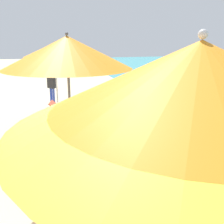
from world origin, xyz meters
TOP-DOWN VIEW (x-y plane):
  - umbrella_nearest at (0.14, 0.03)m, footprint 2.40×2.40m
  - umbrella_second at (-0.32, 3.63)m, footprint 2.39×2.39m
  - lounger_second_shoreside at (0.17, 4.54)m, footprint 1.51×0.64m
  - lounger_second_inland at (0.11, 2.43)m, footprint 1.19×0.68m
  - umbrella_farthest at (-0.35, 7.76)m, footprint 2.03×2.03m
  - lounger_farthest_shoreside at (0.07, 8.88)m, footprint 1.55×0.99m
  - person_walking_mid at (-0.43, 10.65)m, footprint 0.40×0.42m
  - cooler_box at (1.52, 5.94)m, footprint 0.48×0.55m

SIDE VIEW (x-z plane):
  - cooler_box at x=1.52m, z-range 0.00..0.37m
  - lounger_farthest_shoreside at x=0.07m, z-range -0.02..0.52m
  - lounger_second_inland at x=0.11m, z-range -0.02..0.56m
  - lounger_second_shoreside at x=0.17m, z-range 0.00..0.66m
  - person_walking_mid at x=-0.43m, z-range 0.16..1.76m
  - umbrella_farthest at x=-0.35m, z-range 1.14..3.99m
  - umbrella_nearest at x=0.14m, z-range 1.15..4.14m
  - umbrella_second at x=-0.32m, z-range 1.16..4.20m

